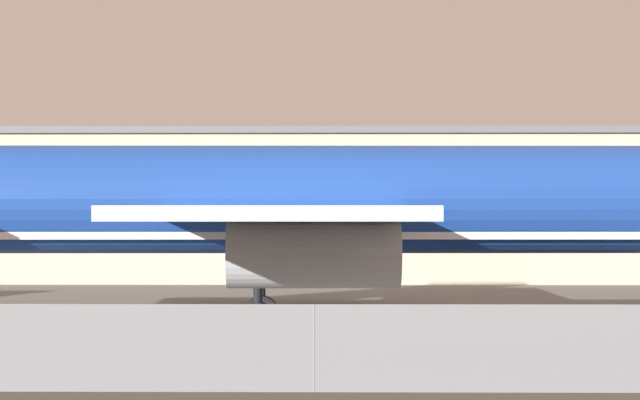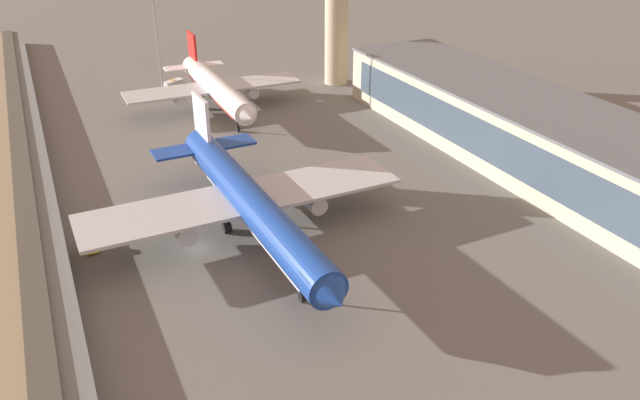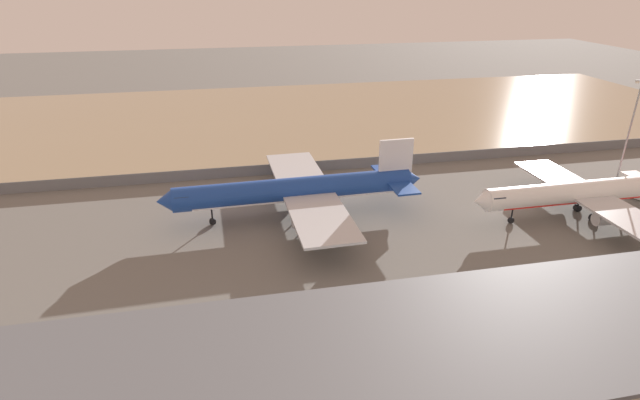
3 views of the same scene
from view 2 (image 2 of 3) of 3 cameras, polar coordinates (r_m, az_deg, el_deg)
ground_plane at (r=85.96m, az=-11.13°, el=-4.41°), size 500.00×500.00×0.00m
shoreline_seawall at (r=84.54m, az=-24.73°, el=-7.03°), size 320.00×3.00×0.50m
perimeter_fence at (r=83.85m, az=-21.84°, el=-5.84°), size 280.00×0.10×2.64m
cargo_jet_blue at (r=85.32m, az=-6.62°, el=0.01°), size 52.45×45.04×14.66m
passenger_jet_white_red at (r=136.71m, az=-9.58°, el=10.14°), size 44.33×37.53×13.56m
baggage_tug at (r=89.25m, az=-20.25°, el=-3.84°), size 3.23×1.67×1.80m
ops_van at (r=154.35m, az=-13.22°, el=10.24°), size 4.29×5.58×2.48m
terminal_building at (r=110.27m, az=20.54°, el=4.91°), size 103.82×20.90×11.44m
apron_light_mast_apron_west at (r=147.30m, az=-14.69°, el=14.37°), size 3.20×0.40×25.12m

